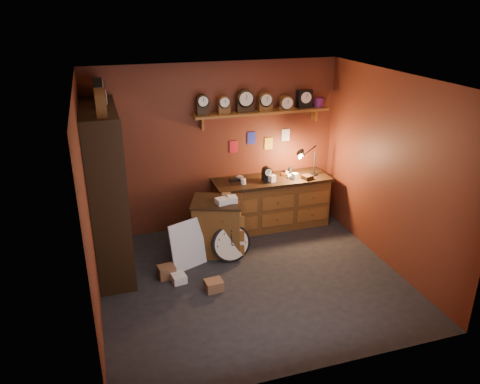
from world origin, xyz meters
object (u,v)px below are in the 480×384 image
low_cabinet (218,224)px  big_round_clock (231,243)px  shelving_unit (104,184)px  workbench (271,200)px

low_cabinet → big_round_clock: 0.38m
shelving_unit → workbench: shelving_unit is taller
workbench → big_round_clock: workbench is taller
workbench → low_cabinet: workbench is taller
workbench → shelving_unit: bearing=-169.3°
shelving_unit → workbench: bearing=10.7°
shelving_unit → low_cabinet: (1.55, -0.08, -0.80)m
big_round_clock → workbench: bearing=42.7°
shelving_unit → low_cabinet: bearing=-3.0°
workbench → big_round_clock: size_ratio=3.38×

